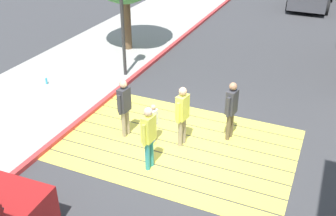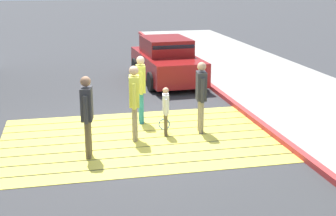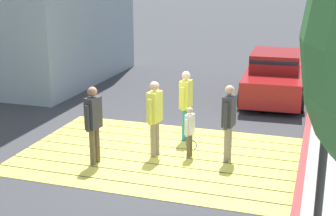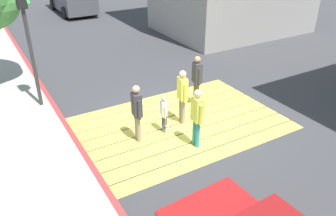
{
  "view_description": "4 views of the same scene",
  "coord_description": "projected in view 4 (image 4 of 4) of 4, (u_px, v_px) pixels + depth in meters",
  "views": [
    {
      "loc": [
        3.43,
        -8.53,
        6.33
      ],
      "look_at": [
        -0.58,
        0.57,
        0.77
      ],
      "focal_mm": 42.04,
      "sensor_mm": 36.0,
      "label": 1
    },
    {
      "loc": [
        1.58,
        10.51,
        3.82
      ],
      "look_at": [
        -0.68,
        0.24,
        0.8
      ],
      "focal_mm": 50.54,
      "sensor_mm": 36.0,
      "label": 2
    },
    {
      "loc": [
        -3.48,
        10.12,
        4.28
      ],
      "look_at": [
        -0.23,
        0.01,
        1.18
      ],
      "focal_mm": 52.25,
      "sensor_mm": 36.0,
      "label": 3
    },
    {
      "loc": [
        -5.15,
        -7.98,
        5.67
      ],
      "look_at": [
        -0.66,
        -0.31,
        0.89
      ],
      "focal_mm": 36.75,
      "sensor_mm": 36.0,
      "label": 4
    }
  ],
  "objects": [
    {
      "name": "pedestrian_adult_trailing",
      "position": [
        197.0,
        77.0,
        11.77
      ],
      "size": [
        0.28,
        0.51,
        1.78
      ],
      "color": "brown",
      "rests_on": "ground"
    },
    {
      "name": "ground_plane",
      "position": [
        181.0,
        124.0,
        11.04
      ],
      "size": [
        120.0,
        120.0,
        0.0
      ],
      "primitive_type": "plane",
      "color": "#38383A"
    },
    {
      "name": "pedestrian_adult_side",
      "position": [
        197.0,
        114.0,
        9.46
      ],
      "size": [
        0.26,
        0.52,
        1.78
      ],
      "color": "teal",
      "rests_on": "ground"
    },
    {
      "name": "pedestrian_teen_behind",
      "position": [
        182.0,
        93.0,
        10.63
      ],
      "size": [
        0.29,
        0.52,
        1.79
      ],
      "color": "gray",
      "rests_on": "ground"
    },
    {
      "name": "crosswalk_stripes",
      "position": [
        181.0,
        123.0,
        11.04
      ],
      "size": [
        6.4,
        4.35,
        0.01
      ],
      "color": "#EAD64C",
      "rests_on": "ground"
    },
    {
      "name": "pedestrian_adult_lead",
      "position": [
        137.0,
        109.0,
        9.72
      ],
      "size": [
        0.27,
        0.51,
        1.77
      ],
      "color": "gray",
      "rests_on": "ground"
    },
    {
      "name": "curb_painted",
      "position": [
        82.0,
        152.0,
        9.56
      ],
      "size": [
        0.16,
        40.0,
        0.13
      ],
      "primitive_type": "cube",
      "color": "#BC3333",
      "rests_on": "ground"
    },
    {
      "name": "traffic_light_corner",
      "position": [
        26.0,
        20.0,
        10.59
      ],
      "size": [
        0.39,
        0.28,
        4.24
      ],
      "color": "#2D2D2D",
      "rests_on": "ground"
    },
    {
      "name": "pedestrian_child_with_racket",
      "position": [
        164.0,
        113.0,
        10.3
      ],
      "size": [
        0.28,
        0.39,
        1.2
      ],
      "color": "brown",
      "rests_on": "ground"
    }
  ]
}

